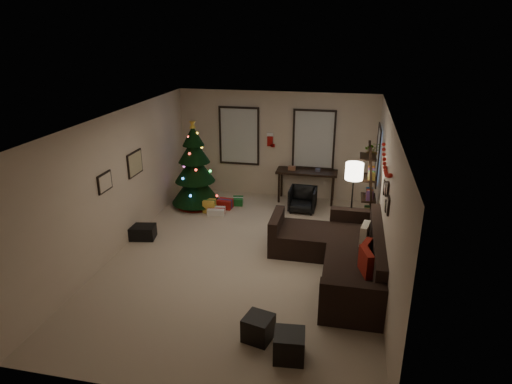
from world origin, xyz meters
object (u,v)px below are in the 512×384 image
(christmas_tree, at_px, (195,171))
(desk_chair, at_px, (303,199))
(sofa, at_px, (341,255))
(bookshelf, at_px, (370,192))
(desk, at_px, (307,174))

(christmas_tree, xyz_separation_m, desk_chair, (2.61, 0.22, -0.61))
(christmas_tree, bearing_deg, sofa, -33.82)
(christmas_tree, relative_size, desk_chair, 3.70)
(christmas_tree, height_order, bookshelf, christmas_tree)
(christmas_tree, height_order, desk_chair, christmas_tree)
(sofa, height_order, bookshelf, bookshelf)
(sofa, bearing_deg, desk_chair, 110.64)
(christmas_tree, bearing_deg, desk, 18.31)
(christmas_tree, relative_size, sofa, 0.73)
(desk_chair, xyz_separation_m, bookshelf, (1.48, -0.98, 0.67))
(desk, relative_size, bookshelf, 0.76)
(christmas_tree, bearing_deg, bookshelf, -10.57)
(sofa, distance_m, desk, 3.44)
(desk, height_order, desk_chair, desk)
(sofa, bearing_deg, desk, 106.59)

